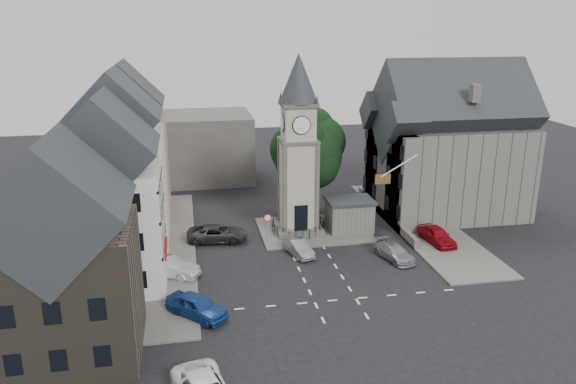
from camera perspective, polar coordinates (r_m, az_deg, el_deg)
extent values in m
plane|color=black|center=(45.24, 3.00, -7.68)|extent=(120.00, 120.00, 0.00)
cube|color=#595651|center=(49.71, -12.88, -5.65)|extent=(6.00, 30.00, 0.14)
cube|color=#595651|center=(55.88, 13.16, -3.07)|extent=(6.00, 26.00, 0.14)
cube|color=#595651|center=(52.69, 2.59, -3.86)|extent=(10.00, 8.00, 0.16)
cube|color=silver|center=(40.48, 4.82, -10.90)|extent=(20.00, 8.00, 0.01)
cube|color=#4C4944|center=(52.29, 0.99, -3.70)|extent=(4.20, 4.20, 0.70)
torus|color=black|center=(52.04, 1.00, -2.95)|extent=(4.86, 4.86, 0.06)
cube|color=#A19782|center=(50.90, 1.02, 0.88)|extent=(3.00, 3.00, 8.00)
cube|color=black|center=(50.42, 1.33, -2.64)|extent=(1.20, 0.25, 2.40)
cube|color=#4C4944|center=(49.91, 1.04, 5.29)|extent=(3.30, 3.30, 0.25)
cube|color=#A19782|center=(49.60, 1.05, 7.09)|extent=(2.70, 2.70, 3.20)
cylinder|color=white|center=(48.26, 1.38, 6.80)|extent=(1.50, 0.12, 1.50)
cube|color=#4C4944|center=(49.35, 1.06, 8.92)|extent=(3.10, 3.10, 0.30)
cone|color=#212529|center=(49.07, 1.08, 11.52)|extent=(3.40, 3.40, 4.20)
cube|color=#62615B|center=(52.58, 6.25, -2.46)|extent=(4.00, 3.00, 2.80)
cube|color=#212529|center=(52.08, 6.30, -0.86)|extent=(4.30, 3.30, 0.25)
cylinder|color=black|center=(56.70, 1.99, -0.04)|extent=(0.70, 0.70, 4.40)
cylinder|color=black|center=(49.16, -2.09, -3.99)|extent=(0.10, 0.10, 2.50)
cone|color=#A50C0C|center=(48.63, -2.09, -2.66)|extent=(0.70, 0.06, 0.70)
cone|color=white|center=(48.61, -2.09, -2.66)|extent=(0.54, 0.04, 0.54)
cube|color=tan|center=(57.89, -15.84, 2.55)|extent=(7.50, 7.00, 10.00)
cube|color=#F3EACB|center=(50.21, -16.60, 0.27)|extent=(7.50, 7.00, 10.00)
cube|color=silver|center=(42.83, -17.56, -3.46)|extent=(7.50, 7.00, 9.00)
cube|color=#3F362F|center=(35.11, -21.60, -9.47)|extent=(8.00, 7.00, 8.00)
cube|color=#4C4944|center=(69.54, -12.08, 4.39)|extent=(20.00, 10.00, 8.00)
cube|color=#62615B|center=(58.81, 15.90, 2.27)|extent=(14.00, 10.00, 9.00)
cube|color=#62615B|center=(53.24, 11.52, 1.04)|extent=(1.60, 4.40, 9.00)
cube|color=#62615B|center=(59.55, 9.06, 2.90)|extent=(1.60, 4.40, 9.00)
cube|color=#62615B|center=(56.48, 9.79, -2.23)|extent=(0.40, 16.00, 0.90)
cylinder|color=white|center=(48.81, 11.23, 2.62)|extent=(3.17, 0.10, 1.89)
plane|color=#B21414|center=(48.60, 9.62, 1.31)|extent=(1.40, 0.00, 1.40)
imported|color=navy|center=(38.49, -9.26, -11.37)|extent=(4.52, 4.49, 1.55)
imported|color=#B1B5BA|center=(44.39, -11.88, -7.49)|extent=(4.79, 3.57, 1.51)
imported|color=#2C2C2E|center=(50.34, -7.20, -4.22)|extent=(5.57, 3.06, 1.48)
imported|color=gray|center=(47.28, 1.05, -5.68)|extent=(2.33, 4.04, 1.26)
imported|color=#9C9EA3|center=(47.27, 10.72, -6.02)|extent=(2.79, 4.58, 1.24)
imported|color=#990813|center=(51.20, 14.89, -4.28)|extent=(2.32, 4.67, 1.53)
imported|color=beige|center=(55.18, 12.86, -2.56)|extent=(0.66, 0.58, 1.51)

